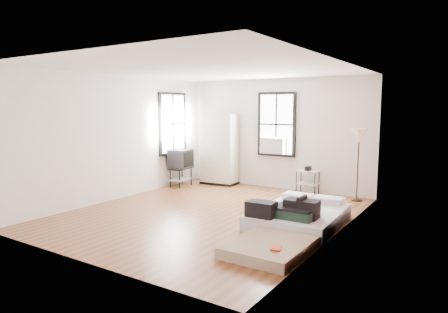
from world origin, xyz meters
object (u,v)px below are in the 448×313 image
Objects in this scene: wardrobe at (219,149)px; tv_stand at (181,160)px; mattress_main at (299,215)px; mattress_bare at (284,234)px; side_table at (308,175)px; floor_lamp at (359,140)px.

tv_stand is (-0.68, -0.83, -0.25)m from wardrobe.
mattress_main reaches higher than mattress_bare.
mattress_bare is at bearing -82.50° from mattress_main.
wardrobe is 1.95× the size of tv_stand.
side_table is (-0.78, 2.46, 0.29)m from mattress_main.
tv_stand reaches higher than mattress_bare.
side_table is 0.42× the size of floor_lamp.
floor_lamp is at bearing 78.05° from mattress_main.
wardrobe is (-3.47, 3.43, 0.82)m from mattress_bare.
wardrobe is (-3.28, 2.39, 0.78)m from mattress_main.
mattress_main is 2.60m from side_table.
wardrobe reaches higher than floor_lamp.
tv_stand is (-3.18, -0.90, 0.24)m from side_table.
mattress_main is at bearing 100.23° from mattress_bare.
mattress_bare is 2.05× the size of tv_stand.
floor_lamp is (1.18, -0.07, 0.92)m from side_table.
mattress_main is 4.29m from tv_stand.
side_table is at bearing 9.26° from tv_stand.
tv_stand reaches higher than side_table.
wardrobe is 1.18× the size of floor_lamp.
mattress_main is 1.04× the size of wardrobe.
side_table is 3.31m from tv_stand.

